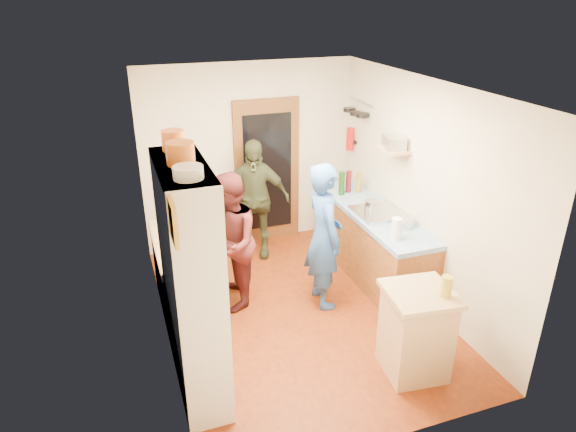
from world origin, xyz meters
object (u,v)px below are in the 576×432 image
person_hob (327,237)px  right_counter_base (372,245)px  hutch_body (192,284)px  person_left (232,241)px  person_back (255,199)px  island_base (415,334)px

person_hob → right_counter_base: bearing=-61.7°
person_hob → hutch_body: bearing=119.1°
hutch_body → person_left: bearing=62.6°
person_hob → person_back: (-0.45, 1.45, -0.04)m
person_left → hutch_body: bearing=-17.2°
right_counter_base → person_hob: bearing=-153.1°
person_hob → person_left: size_ratio=1.07×
person_hob → person_left: (-1.03, 0.37, -0.06)m
right_counter_base → island_base: island_base is taller
right_counter_base → person_back: bearing=140.7°
hutch_body → island_base: size_ratio=2.56×
island_base → person_left: bearing=127.5°
person_hob → person_back: size_ratio=1.04×
island_base → person_hob: size_ratio=0.49×
hutch_body → right_counter_base: size_ratio=1.00×
hutch_body → person_hob: size_ratio=1.26×
island_base → person_back: 2.99m
hutch_body → island_base: hutch_body is taller
right_counter_base → person_back: 1.69m
hutch_body → right_counter_base: hutch_body is taller
island_base → person_back: size_ratio=0.51×
right_counter_base → person_left: bearing=-178.5°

